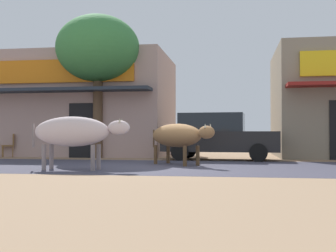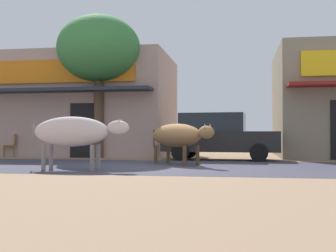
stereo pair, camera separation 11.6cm
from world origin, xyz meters
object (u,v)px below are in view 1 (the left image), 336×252
object	(u,v)px
roadside_tree	(98,50)
parked_hatchback_car	(218,136)
cow_near_brown	(74,132)
cafe_chair_near_tree	(10,144)
cow_far_dark	(178,136)

from	to	relation	value
roadside_tree	parked_hatchback_car	distance (m)	5.67
roadside_tree	cow_near_brown	distance (m)	6.40
cafe_chair_near_tree	roadside_tree	bearing A→B (deg)	-1.00
roadside_tree	cow_near_brown	xyz separation A→B (m)	(1.16, -5.43, -3.19)
roadside_tree	cow_far_dark	size ratio (longest dim) A/B	2.42
roadside_tree	cow_far_dark	world-z (taller)	roadside_tree
parked_hatchback_car	cow_far_dark	distance (m)	2.96
parked_hatchback_car	cow_near_brown	bearing A→B (deg)	-124.73
cow_near_brown	cafe_chair_near_tree	world-z (taller)	cow_near_brown
roadside_tree	parked_hatchback_car	world-z (taller)	roadside_tree
parked_hatchback_car	cow_near_brown	size ratio (longest dim) A/B	1.60
parked_hatchback_car	cafe_chair_near_tree	size ratio (longest dim) A/B	4.50
parked_hatchback_car	cafe_chair_near_tree	xyz separation A→B (m)	(-8.23, 0.55, -0.33)
parked_hatchback_car	cafe_chair_near_tree	bearing A→B (deg)	176.15
cow_near_brown	cow_far_dark	xyz separation A→B (m)	(2.34, 2.17, -0.10)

